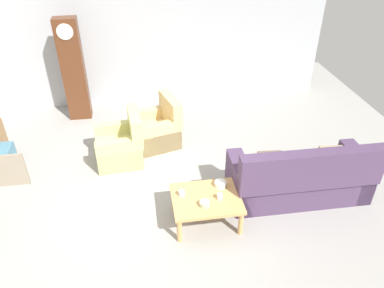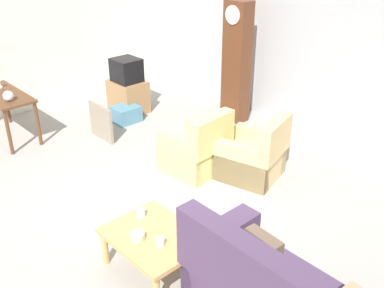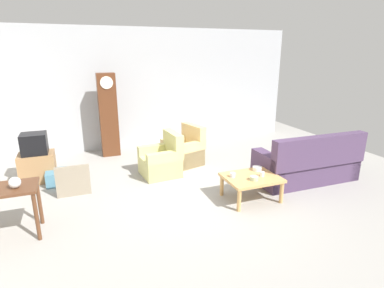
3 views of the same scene
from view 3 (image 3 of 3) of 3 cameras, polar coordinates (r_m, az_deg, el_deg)
name	(u,v)px [view 3 (image 3 of 3)]	position (r m, az deg, el deg)	size (l,w,h in m)	color
ground_plane	(198,195)	(5.85, 1.10, -9.41)	(10.40, 10.40, 0.00)	#999691
garage_door_wall	(150,88)	(8.75, -7.84, 10.16)	(8.40, 0.16, 3.20)	#ADAFB5
couch_floral	(308,165)	(6.74, 20.62, -3.66)	(2.11, 0.90, 1.04)	#4C3856
armchair_olive_near	(162,161)	(6.70, -5.58, -3.17)	(0.85, 0.82, 0.92)	#CCC67A
armchair_olive_far	(184,152)	(7.30, -1.43, -1.41)	(0.96, 0.94, 0.92)	#DFBC7D
coffee_table_wood	(251,180)	(5.65, 10.94, -6.49)	(0.96, 0.76, 0.44)	tan
grandfather_clock	(108,115)	(8.03, -15.20, 5.18)	(0.44, 0.30, 2.09)	#562D19
tv_stand_cabinet	(38,167)	(7.11, -26.63, -3.84)	(0.68, 0.52, 0.59)	#997047
tv_crt	(34,144)	(6.96, -27.17, 0.06)	(0.48, 0.44, 0.42)	black
framed_picture_leaning	(73,181)	(6.11, -21.13, -6.40)	(0.60, 0.05, 0.59)	gray
storage_box_blue	(57,177)	(6.82, -23.70, -5.65)	(0.40, 0.45, 0.28)	teal
glass_dome_cloche	(15,183)	(4.93, -29.96, -6.20)	(0.16, 0.16, 0.16)	silver
cup_white_porcelain	(262,174)	(5.65, 12.85, -5.43)	(0.08, 0.08, 0.09)	white
cup_blue_rimmed	(233,175)	(5.53, 7.55, -5.69)	(0.09, 0.09, 0.08)	silver
bowl_white_stacked	(257,169)	(5.90, 11.96, -4.48)	(0.17, 0.17, 0.07)	white
bowl_shallow_green	(254,178)	(5.46, 11.41, -6.23)	(0.14, 0.14, 0.07)	#B2C69E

